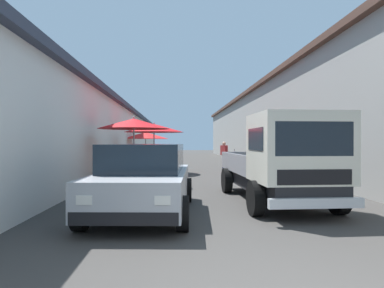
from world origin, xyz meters
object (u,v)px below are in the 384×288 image
object	(u,v)px
fruit_stall_mid_lane	(155,132)
fruit_stall_far_left	(134,132)
fruit_stall_near_left	(145,138)
delivery_truck	(285,162)
vendor_by_crates	(224,153)
parked_scooter	(235,164)
hatchback_car	(145,178)
plastic_stool	(303,183)

from	to	relation	value
fruit_stall_mid_lane	fruit_stall_far_left	world-z (taller)	fruit_stall_mid_lane
fruit_stall_near_left	delivery_truck	bearing A→B (deg)	-161.86
vendor_by_crates	parked_scooter	bearing A→B (deg)	-179.00
parked_scooter	vendor_by_crates	bearing A→B (deg)	1.00
hatchback_car	parked_scooter	world-z (taller)	hatchback_car
fruit_stall_near_left	parked_scooter	distance (m)	7.00
delivery_truck	fruit_stall_far_left	bearing A→B (deg)	44.49
fruit_stall_far_left	parked_scooter	world-z (taller)	fruit_stall_far_left
hatchback_car	delivery_truck	distance (m)	3.15
delivery_truck	plastic_stool	distance (m)	2.31
hatchback_car	parked_scooter	bearing A→B (deg)	-22.00
fruit_stall_near_left	parked_scooter	size ratio (longest dim) A/B	1.70
fruit_stall_mid_lane	plastic_stool	size ratio (longest dim) A/B	6.52
hatchback_car	delivery_truck	size ratio (longest dim) A/B	0.81
delivery_truck	plastic_stool	bearing A→B (deg)	-31.61
fruit_stall_mid_lane	delivery_truck	xyz separation A→B (m)	(-8.44, -3.47, -0.95)
fruit_stall_mid_lane	delivery_truck	size ratio (longest dim) A/B	0.57
fruit_stall_near_left	fruit_stall_far_left	xyz separation A→B (m)	(-9.35, -0.49, 0.12)
fruit_stall_mid_lane	parked_scooter	xyz separation A→B (m)	(-0.15, -3.84, -1.55)
fruit_stall_far_left	vendor_by_crates	world-z (taller)	fruit_stall_far_left
hatchback_car	vendor_by_crates	distance (m)	12.15
vendor_by_crates	parked_scooter	world-z (taller)	vendor_by_crates
fruit_stall_far_left	plastic_stool	bearing A→B (deg)	-112.29
fruit_stall_far_left	plastic_stool	size ratio (longest dim) A/B	5.56
vendor_by_crates	plastic_stool	xyz separation A→B (m)	(-9.42, -0.83, -0.54)
fruit_stall_near_left	fruit_stall_far_left	bearing A→B (deg)	-176.99
plastic_stool	fruit_stall_mid_lane	bearing A→B (deg)	35.13
fruit_stall_far_left	hatchback_car	bearing A→B (deg)	-170.13
fruit_stall_far_left	hatchback_car	distance (m)	4.49
hatchback_car	fruit_stall_near_left	bearing A→B (deg)	5.18
fruit_stall_near_left	fruit_stall_mid_lane	bearing A→B (deg)	-169.63
fruit_stall_near_left	fruit_stall_mid_lane	distance (m)	4.93
parked_scooter	fruit_stall_near_left	bearing A→B (deg)	43.40
fruit_stall_near_left	vendor_by_crates	xyz separation A→B (m)	(-1.98, -4.67, -0.86)
fruit_stall_near_left	plastic_stool	xyz separation A→B (m)	(-11.41, -5.51, -1.40)
hatchback_car	plastic_stool	distance (m)	4.83
fruit_stall_mid_lane	vendor_by_crates	size ratio (longest dim) A/B	1.87
hatchback_car	vendor_by_crates	size ratio (longest dim) A/B	2.65
delivery_truck	vendor_by_crates	world-z (taller)	delivery_truck
fruit_stall_mid_lane	fruit_stall_far_left	distance (m)	4.53
parked_scooter	fruit_stall_far_left	bearing A→B (deg)	135.80
parked_scooter	plastic_stool	world-z (taller)	parked_scooter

